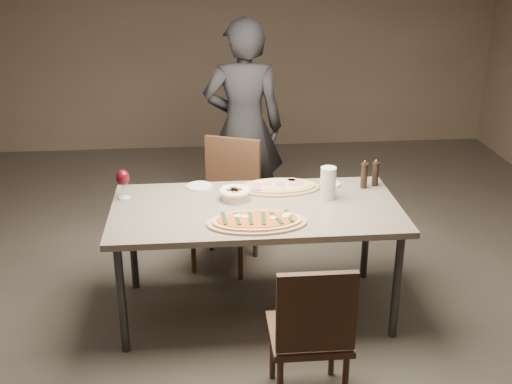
{
  "coord_description": "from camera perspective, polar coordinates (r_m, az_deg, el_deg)",
  "views": [
    {
      "loc": [
        -0.33,
        -3.64,
        2.36
      ],
      "look_at": [
        0.0,
        0.0,
        0.85
      ],
      "focal_mm": 45.0,
      "sensor_mm": 36.0,
      "label": 1
    }
  ],
  "objects": [
    {
      "name": "room",
      "position": [
        3.78,
        -0.0,
        7.74
      ],
      "size": [
        7.0,
        7.0,
        7.0
      ],
      "color": "#534E47",
      "rests_on": "ground"
    },
    {
      "name": "dining_table",
      "position": [
        4.01,
        -0.0,
        -2.07
      ],
      "size": [
        1.8,
        0.9,
        0.75
      ],
      "color": "gray",
      "rests_on": "ground"
    },
    {
      "name": "zucchini_pizza",
      "position": [
        3.76,
        0.11,
        -2.62
      ],
      "size": [
        0.59,
        0.33,
        0.05
      ],
      "rotation": [
        0.0,
        0.0,
        -0.29
      ],
      "color": "tan",
      "rests_on": "dining_table"
    },
    {
      "name": "ham_pizza",
      "position": [
        4.26,
        2.07,
        0.47
      ],
      "size": [
        0.54,
        0.3,
        0.04
      ],
      "rotation": [
        0.0,
        0.0,
        0.17
      ],
      "color": "tan",
      "rests_on": "dining_table"
    },
    {
      "name": "bread_basket",
      "position": [
        4.09,
        -1.92,
        -0.1
      ],
      "size": [
        0.2,
        0.2,
        0.07
      ],
      "rotation": [
        0.0,
        0.0,
        0.31
      ],
      "color": "beige",
      "rests_on": "dining_table"
    },
    {
      "name": "oil_dish",
      "position": [
        4.35,
        6.62,
        0.7
      ],
      "size": [
        0.14,
        0.14,
        0.02
      ],
      "rotation": [
        0.0,
        0.0,
        0.39
      ],
      "color": "white",
      "rests_on": "dining_table"
    },
    {
      "name": "pepper_mill_left",
      "position": [
        4.37,
        10.57,
        1.65
      ],
      "size": [
        0.05,
        0.05,
        0.19
      ],
      "rotation": [
        0.0,
        0.0,
        -0.27
      ],
      "color": "black",
      "rests_on": "dining_table"
    },
    {
      "name": "pepper_mill_right",
      "position": [
        4.31,
        9.59,
        1.5
      ],
      "size": [
        0.05,
        0.05,
        0.19
      ],
      "rotation": [
        0.0,
        0.0,
        0.36
      ],
      "color": "black",
      "rests_on": "dining_table"
    },
    {
      "name": "carafe",
      "position": [
        4.11,
        6.42,
        0.8
      ],
      "size": [
        0.1,
        0.1,
        0.21
      ],
      "rotation": [
        0.0,
        0.0,
        -0.4
      ],
      "color": "silver",
      "rests_on": "dining_table"
    },
    {
      "name": "wine_glass",
      "position": [
        4.16,
        -11.75,
        1.18
      ],
      "size": [
        0.09,
        0.09,
        0.19
      ],
      "rotation": [
        0.0,
        0.0,
        -0.17
      ],
      "color": "silver",
      "rests_on": "dining_table"
    },
    {
      "name": "side_plate",
      "position": [
        4.31,
        -5.04,
        0.51
      ],
      "size": [
        0.17,
        0.17,
        0.01
      ],
      "rotation": [
        0.0,
        0.0,
        -0.39
      ],
      "color": "white",
      "rests_on": "dining_table"
    },
    {
      "name": "chair_near",
      "position": [
        3.32,
        4.97,
        -12.04
      ],
      "size": [
        0.41,
        0.41,
        0.87
      ],
      "rotation": [
        0.0,
        0.0,
        -0.0
      ],
      "color": "#3E271A",
      "rests_on": "ground"
    },
    {
      "name": "chair_far",
      "position": [
        4.74,
        -2.49,
        -0.32
      ],
      "size": [
        0.58,
        0.58,
        0.94
      ],
      "rotation": [
        0.0,
        0.0,
        2.75
      ],
      "color": "#3E271A",
      "rests_on": "ground"
    },
    {
      "name": "diner",
      "position": [
        5.16,
        -1.09,
        5.72
      ],
      "size": [
        0.65,
        0.44,
        1.75
      ],
      "primitive_type": "imported",
      "rotation": [
        0.0,
        0.0,
        3.11
      ],
      "color": "black",
      "rests_on": "ground"
    }
  ]
}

